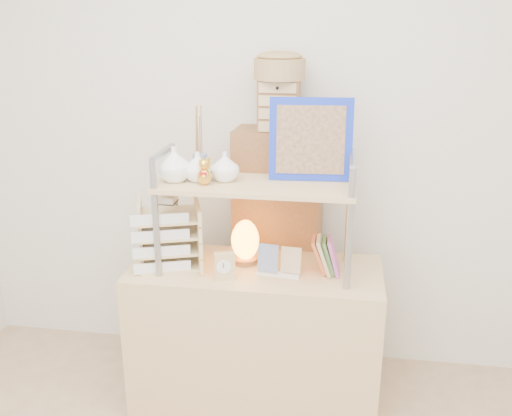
# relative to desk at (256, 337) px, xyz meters

# --- Properties ---
(room_shell) EXTENTS (3.42, 3.41, 2.61)m
(room_shell) POSITION_rel_desk_xyz_m (0.00, -0.81, 1.32)
(room_shell) COLOR silver
(room_shell) RESTS_ON ground
(desk) EXTENTS (1.20, 0.50, 0.75)m
(desk) POSITION_rel_desk_xyz_m (0.00, 0.00, 0.00)
(desk) COLOR tan
(desk) RESTS_ON ground
(cabinet) EXTENTS (0.46, 0.27, 1.35)m
(cabinet) POSITION_rel_desk_xyz_m (0.06, 0.37, 0.30)
(cabinet) COLOR brown
(cabinet) RESTS_ON ground
(hutch) EXTENTS (0.90, 0.34, 0.80)m
(hutch) POSITION_rel_desk_xyz_m (-0.06, 0.01, 0.82)
(hutch) COLOR #91969E
(hutch) RESTS_ON desk
(letter_tray) EXTENTS (0.36, 0.35, 0.35)m
(letter_tray) POSITION_rel_desk_xyz_m (-0.42, -0.02, 0.51)
(letter_tray) COLOR tan
(letter_tray) RESTS_ON desk
(salt_lamp) EXTENTS (0.14, 0.13, 0.22)m
(salt_lamp) POSITION_rel_desk_xyz_m (-0.06, 0.06, 0.49)
(salt_lamp) COLOR brown
(salt_lamp) RESTS_ON desk
(desk_clock) EXTENTS (0.10, 0.07, 0.13)m
(desk_clock) POSITION_rel_desk_xyz_m (-0.12, -0.14, 0.44)
(desk_clock) COLOR #D8B874
(desk_clock) RESTS_ON desk
(postcard_stand) EXTENTS (0.21, 0.08, 0.14)m
(postcard_stand) POSITION_rel_desk_xyz_m (0.12, -0.05, 0.42)
(postcard_stand) COLOR white
(postcard_stand) RESTS_ON desk
(drawer_chest) EXTENTS (0.20, 0.16, 0.25)m
(drawer_chest) POSITION_rel_desk_xyz_m (0.06, 0.35, 1.10)
(drawer_chest) COLOR brown
(drawer_chest) RESTS_ON cabinet
(woven_basket) EXTENTS (0.25, 0.25, 0.10)m
(woven_basket) POSITION_rel_desk_xyz_m (0.06, 0.35, 1.28)
(woven_basket) COLOR olive
(woven_basket) RESTS_ON drawer_chest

